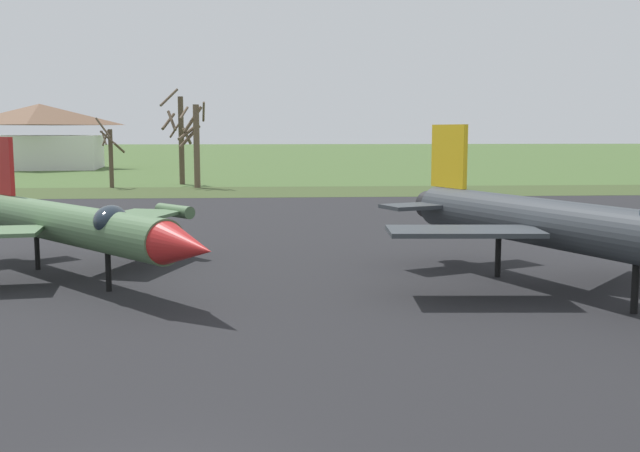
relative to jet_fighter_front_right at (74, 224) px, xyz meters
name	(u,v)px	position (x,y,z in m)	size (l,w,h in m)	color
asphalt_apron	(223,268)	(5.17, 2.44, -2.13)	(81.24, 62.59, 0.05)	black
grass_verge_strip	(247,192)	(5.17, 39.73, -2.12)	(141.24, 12.00, 0.06)	#394824
jet_fighter_front_right	(74,224)	(0.00, 0.00, 0.00)	(12.96, 13.53, 5.25)	#4C6B47
jet_fighter_rear_center	(574,225)	(16.97, -3.75, 0.27)	(11.14, 16.90, 5.75)	#33383D
bare_tree_far_left	(111,153)	(-7.97, 45.62, 1.19)	(2.57, 2.10, 6.75)	brown
bare_tree_left_of_center	(179,135)	(-1.98, 50.58, 2.92)	(3.16, 3.52, 9.89)	brown
bare_tree_center	(195,141)	(0.10, 45.26, 2.42)	(2.73, 2.80, 8.24)	brown
visitor_building	(41,137)	(-25.65, 83.83, 2.48)	(18.01, 13.92, 9.36)	silver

